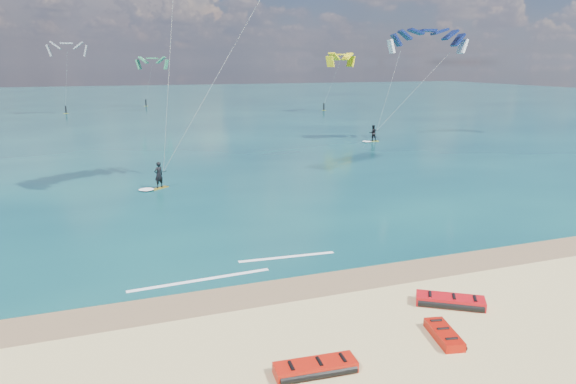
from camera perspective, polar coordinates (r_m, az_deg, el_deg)
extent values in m
plane|color=tan|center=(56.50, -15.31, 4.38)|extent=(320.00, 320.00, 0.00)
cube|color=brown|center=(21.13, -6.88, -11.61)|extent=(320.00, 2.40, 0.01)
cube|color=#0B323E|center=(120.03, -17.85, 9.18)|extent=(320.00, 200.00, 0.04)
cube|color=gold|center=(39.42, -14.09, 0.44)|extent=(1.45, 1.27, 0.07)
imported|color=black|center=(39.20, -14.17, 1.87)|extent=(0.85, 0.77, 1.96)
cylinder|color=black|center=(38.85, -13.67, 2.22)|extent=(0.50, 0.40, 0.04)
cube|color=yellow|center=(62.03, 9.37, 5.60)|extent=(1.53, 0.66, 0.07)
imported|color=black|center=(61.90, 9.41, 6.49)|extent=(1.01, 0.84, 1.88)
cylinder|color=black|center=(61.73, 9.83, 6.75)|extent=(0.60, 0.12, 0.04)
cube|color=white|center=(22.78, -9.68, -9.61)|extent=(6.21, 0.57, 0.01)
cube|color=white|center=(24.97, -0.10, -7.22)|extent=(4.76, 0.58, 0.01)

